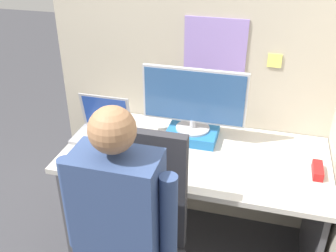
% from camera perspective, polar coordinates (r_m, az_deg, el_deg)
% --- Properties ---
extents(cubicle_panel_back, '(1.95, 0.05, 1.67)m').
position_cam_1_polar(cubicle_panel_back, '(2.47, 5.84, 2.88)').
color(cubicle_panel_back, '#B7AD99').
rests_on(cubicle_panel_back, ground).
extents(desk, '(1.45, 0.72, 0.74)m').
position_cam_1_polar(desk, '(2.30, 3.80, -7.64)').
color(desk, beige).
rests_on(desk, ground).
extents(paper_box, '(0.29, 0.25, 0.06)m').
position_cam_1_polar(paper_box, '(2.32, 3.58, -1.04)').
color(paper_box, '#236BAD').
rests_on(paper_box, desk).
extents(monitor, '(0.59, 0.20, 0.37)m').
position_cam_1_polar(monitor, '(2.22, 3.76, 3.93)').
color(monitor, '#B2B2B7').
rests_on(monitor, paper_box).
extents(laptop, '(0.31, 0.23, 0.24)m').
position_cam_1_polar(laptop, '(2.35, -9.48, -0.41)').
color(laptop, '#99999E').
rests_on(laptop, desk).
extents(mouse, '(0.06, 0.05, 0.04)m').
position_cam_1_polar(mouse, '(2.22, -4.45, -2.83)').
color(mouse, gray).
rests_on(mouse, desk).
extents(stapler, '(0.05, 0.14, 0.05)m').
position_cam_1_polar(stapler, '(2.15, 20.89, -6.04)').
color(stapler, '#A31919').
rests_on(stapler, desk).
extents(carrot_toy, '(0.04, 0.12, 0.04)m').
position_cam_1_polar(carrot_toy, '(2.01, 1.28, -6.57)').
color(carrot_toy, orange).
rests_on(carrot_toy, desk).
extents(office_chair, '(0.52, 0.56, 1.10)m').
position_cam_1_polar(office_chair, '(1.89, -5.29, -17.21)').
color(office_chair, '#2D2D33').
rests_on(office_chair, ground).
extents(person, '(0.48, 0.42, 1.34)m').
position_cam_1_polar(person, '(1.64, -7.68, -16.13)').
color(person, brown).
rests_on(person, ground).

